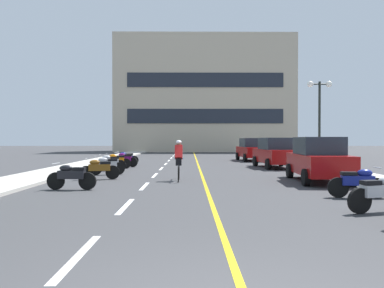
{
  "coord_description": "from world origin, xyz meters",
  "views": [
    {
      "loc": [
        -0.36,
        -3.36,
        1.73
      ],
      "look_at": [
        -0.17,
        20.45,
        1.42
      ],
      "focal_mm": 33.99,
      "sensor_mm": 36.0,
      "label": 1
    }
  ],
  "objects": [
    {
      "name": "lane_dash_9",
      "position": [
        -2.0,
        38.0,
        0.0
      ],
      "size": [
        0.14,
        2.2,
        0.01
      ],
      "primitive_type": "cube",
      "color": "silver",
      "rests_on": "ground"
    },
    {
      "name": "motorcycle_2",
      "position": [
        4.61,
        7.26,
        0.47
      ],
      "size": [
        1.7,
        0.6,
        0.92
      ],
      "color": "black",
      "rests_on": "ground"
    },
    {
      "name": "lane_dash_7",
      "position": [
        -2.0,
        30.0,
        0.0
      ],
      "size": [
        0.14,
        2.2,
        0.01
      ],
      "primitive_type": "cube",
      "color": "silver",
      "rests_on": "ground"
    },
    {
      "name": "lane_dash_5",
      "position": [
        -2.0,
        22.0,
        0.0
      ],
      "size": [
        0.14,
        2.2,
        0.01
      ],
      "primitive_type": "cube",
      "color": "silver",
      "rests_on": "ground"
    },
    {
      "name": "lane_dash_10",
      "position": [
        -2.0,
        42.0,
        0.0
      ],
      "size": [
        0.14,
        2.2,
        0.01
      ],
      "primitive_type": "cube",
      "color": "silver",
      "rests_on": "ground"
    },
    {
      "name": "parked_car_mid",
      "position": [
        4.86,
        18.62,
        0.92
      ],
      "size": [
        2.19,
        4.32,
        1.82
      ],
      "color": "black",
      "rests_on": "ground"
    },
    {
      "name": "lane_dash_8",
      "position": [
        -2.0,
        34.0,
        0.0
      ],
      "size": [
        0.14,
        2.2,
        0.01
      ],
      "primitive_type": "cube",
      "color": "silver",
      "rests_on": "ground"
    },
    {
      "name": "lane_dash_1",
      "position": [
        -2.0,
        6.0,
        0.0
      ],
      "size": [
        0.14,
        2.2,
        0.01
      ],
      "primitive_type": "cube",
      "color": "silver",
      "rests_on": "ground"
    },
    {
      "name": "motorcycle_4",
      "position": [
        -4.22,
        12.22,
        0.47
      ],
      "size": [
        1.69,
        0.61,
        0.92
      ],
      "color": "black",
      "rests_on": "ground"
    },
    {
      "name": "curb_left",
      "position": [
        -7.2,
        24.0,
        0.06
      ],
      "size": [
        2.4,
        72.0,
        0.12
      ],
      "primitive_type": "cube",
      "color": "#B7B2A8",
      "rests_on": "ground"
    },
    {
      "name": "cyclist_rider",
      "position": [
        -0.79,
        11.78,
        0.89
      ],
      "size": [
        0.42,
        1.77,
        1.71
      ],
      "color": "black",
      "rests_on": "ground"
    },
    {
      "name": "parked_car_near",
      "position": [
        4.89,
        11.34,
        0.92
      ],
      "size": [
        2.13,
        4.3,
        1.82
      ],
      "color": "black",
      "rests_on": "ground"
    },
    {
      "name": "motorcycle_1",
      "position": [
        4.14,
        5.13,
        0.47
      ],
      "size": [
        1.67,
        0.69,
        0.92
      ],
      "color": "black",
      "rests_on": "ground"
    },
    {
      "name": "curb_right",
      "position": [
        7.2,
        24.0,
        0.06
      ],
      "size": [
        2.4,
        72.0,
        0.12
      ],
      "primitive_type": "cube",
      "color": "#B7B2A8",
      "rests_on": "ground"
    },
    {
      "name": "lane_dash_6",
      "position": [
        -2.0,
        26.0,
        0.0
      ],
      "size": [
        0.14,
        2.2,
        0.01
      ],
      "primitive_type": "cube",
      "color": "silver",
      "rests_on": "ground"
    },
    {
      "name": "parked_car_far",
      "position": [
        4.66,
        25.71,
        0.92
      ],
      "size": [
        2.17,
        4.32,
        1.82
      ],
      "color": "black",
      "rests_on": "ground"
    },
    {
      "name": "motorcycle_3",
      "position": [
        -4.39,
        9.06,
        0.47
      ],
      "size": [
        1.7,
        0.6,
        0.92
      ],
      "color": "black",
      "rests_on": "ground"
    },
    {
      "name": "lane_dash_3",
      "position": [
        -2.0,
        14.0,
        0.0
      ],
      "size": [
        0.14,
        2.2,
        0.01
      ],
      "primitive_type": "cube",
      "color": "silver",
      "rests_on": "ground"
    },
    {
      "name": "street_lamp_mid",
      "position": [
        7.35,
        18.05,
        3.82
      ],
      "size": [
        1.46,
        0.36,
        5.05
      ],
      "color": "black",
      "rests_on": "curb_right"
    },
    {
      "name": "motorcycle_5",
      "position": [
        -4.35,
        14.26,
        0.47
      ],
      "size": [
        1.65,
        0.77,
        0.92
      ],
      "color": "black",
      "rests_on": "ground"
    },
    {
      "name": "motorcycle_9",
      "position": [
        -4.66,
        21.28,
        0.47
      ],
      "size": [
        1.65,
        0.77,
        0.92
      ],
      "color": "black",
      "rests_on": "ground"
    },
    {
      "name": "lane_dash_11",
      "position": [
        -2.0,
        46.0,
        0.0
      ],
      "size": [
        0.14,
        2.2,
        0.01
      ],
      "primitive_type": "cube",
      "color": "silver",
      "rests_on": "ground"
    },
    {
      "name": "lane_dash_2",
      "position": [
        -2.0,
        10.0,
        0.0
      ],
      "size": [
        0.14,
        2.2,
        0.01
      ],
      "primitive_type": "cube",
      "color": "silver",
      "rests_on": "ground"
    },
    {
      "name": "motorcycle_8",
      "position": [
        -4.4,
        19.39,
        0.47
      ],
      "size": [
        1.67,
        0.7,
        0.92
      ],
      "color": "black",
      "rests_on": "ground"
    },
    {
      "name": "lane_dash_4",
      "position": [
        -2.0,
        18.0,
        0.0
      ],
      "size": [
        0.14,
        2.2,
        0.01
      ],
      "primitive_type": "cube",
      "color": "silver",
      "rests_on": "ground"
    },
    {
      "name": "motorcycle_6",
      "position": [
        -4.67,
        16.43,
        0.47
      ],
      "size": [
        1.7,
        0.6,
        0.92
      ],
      "color": "black",
      "rests_on": "ground"
    },
    {
      "name": "office_building",
      "position": [
        1.8,
        48.83,
        8.01
      ],
      "size": [
        24.73,
        7.78,
        16.03
      ],
      "color": "#BCAD93",
      "rests_on": "ground"
    },
    {
      "name": "centre_line_yellow",
      "position": [
        0.25,
        24.0,
        0.0
      ],
      "size": [
        0.12,
        66.0,
        0.01
      ],
      "primitive_type": "cube",
      "color": "gold",
      "rests_on": "ground"
    },
    {
      "name": "lane_dash_0",
      "position": [
        -2.0,
        2.0,
        0.0
      ],
      "size": [
        0.14,
        2.2,
        0.01
      ],
      "primitive_type": "cube",
      "color": "silver",
      "rests_on": "ground"
    },
    {
      "name": "motorcycle_7",
      "position": [
        -4.65,
        17.95,
        0.47
      ],
      "size": [
        1.7,
        0.6,
        0.92
      ],
      "color": "black",
      "rests_on": "ground"
    },
    {
      "name": "ground_plane",
      "position": [
        0.0,
        21.0,
        0.0
      ],
      "size": [
        140.0,
        140.0,
        0.0
      ],
      "primitive_type": "plane",
      "color": "#38383A"
    }
  ]
}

